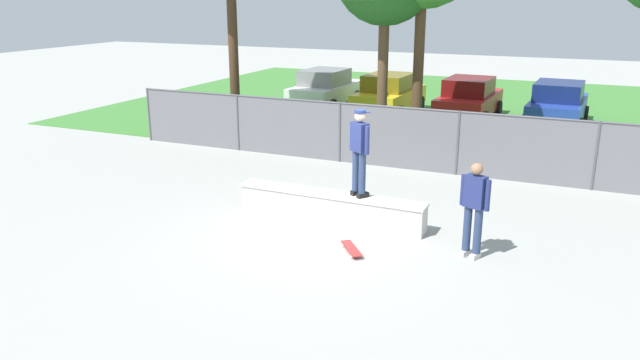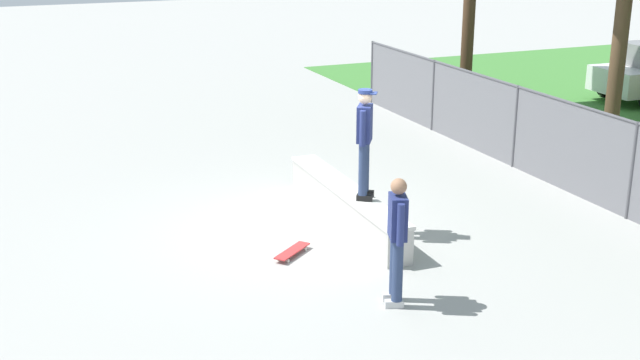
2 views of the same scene
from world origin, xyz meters
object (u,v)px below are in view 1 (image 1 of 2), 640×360
Objects in this scene: car_red at (469,99)px; concrete_ledge at (330,207)px; car_yellow at (389,94)px; car_blue at (558,104)px; skateboarder at (359,149)px; car_white at (326,89)px; skateboard at (351,249)px; bystander at (474,206)px.

concrete_ledge is at bearing -92.93° from car_red.
car_yellow is 3.17m from car_red.
concrete_ledge is at bearing -107.15° from car_blue.
skateboarder is at bearing 2.37° from concrete_ledge.
skateboarder is 14.00m from car_white.
concrete_ledge is at bearing 126.39° from skateboard.
bystander is at bearing -66.14° from car_yellow.
concrete_ledge is 2.33× the size of bystander.
car_blue reaches higher than skateboard.
bystander is (3.15, -0.68, 0.69)m from concrete_ledge.
car_white is 1.00× the size of car_blue.
car_red is at bearing 90.05° from skateboarder.
skateboarder reaches higher than car_red.
car_yellow and car_red have the same top height.
bystander is (2.52, -12.99, 0.17)m from car_red.
skateboarder is at bearing 105.35° from skateboard.
car_blue is 2.35× the size of bystander.
concrete_ledge is 13.74m from car_white.
car_white reaches higher than skateboard.
bystander is at bearing -12.21° from concrete_ledge.
concrete_ledge is 5.65× the size of skateboard.
bystander reaches higher than car_blue.
car_red is (-0.01, 12.28, -0.83)m from skateboarder.
car_white is 2.97m from car_yellow.
car_white is 2.35× the size of bystander.
car_yellow is 1.00× the size of car_blue.
car_yellow is (-3.57, 13.58, 0.77)m from skateboard.
bystander reaches higher than skateboard.
car_white is at bearing 115.97° from skateboarder.
skateboard is (0.39, -1.43, -1.60)m from skateboarder.
skateboarder is at bearing -104.45° from car_blue.
car_red is at bearing 2.27° from car_yellow.
bystander is (-0.68, -13.11, 0.17)m from car_blue.
car_blue is at bearing 2.07° from car_red.
skateboard is at bearing -53.61° from concrete_ledge.
skateboarder is (0.64, 0.03, 1.35)m from concrete_ledge.
car_red is at bearing 101.00° from bystander.
car_blue is 13.12m from bystander.
skateboarder is 12.83m from car_blue.
skateboard is at bearing -75.29° from car_yellow.
car_red is 13.23m from bystander.
car_yellow is at bearing 104.71° from skateboard.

